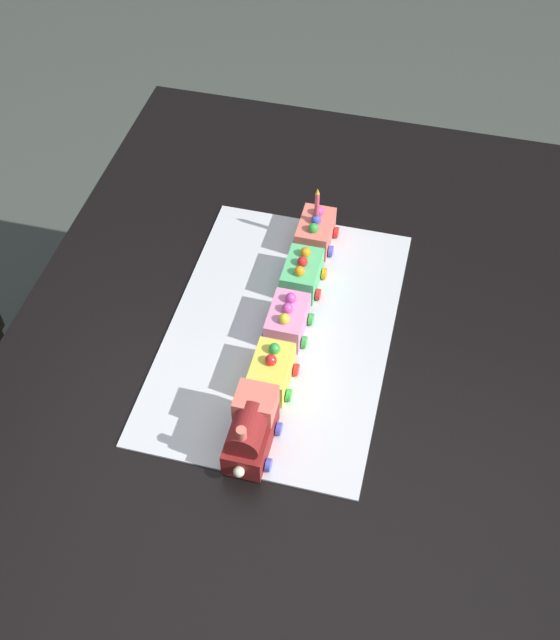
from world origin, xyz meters
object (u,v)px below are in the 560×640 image
(cake_car_tanker_bubblegum, at_px, (288,320))
(cake_car_hopper_coral, at_px, (316,232))
(cake_car_gondola_lemon, at_px, (272,372))
(cake_car_flatbed_mint_green, at_px, (303,274))
(cake_locomotive, at_px, (252,429))
(dining_table, at_px, (285,373))
(birthday_candle, at_px, (318,203))

(cake_car_tanker_bubblegum, distance_m, cake_car_hopper_coral, 0.24)
(cake_car_gondola_lemon, xyz_separation_m, cake_car_flatbed_mint_green, (0.24, -0.00, 0.00))
(cake_locomotive, bearing_deg, cake_car_tanker_bubblegum, -0.00)
(dining_table, bearing_deg, cake_locomotive, -179.51)
(cake_car_tanker_bubblegum, relative_size, birthday_candle, 1.51)
(dining_table, bearing_deg, cake_car_gondola_lemon, -178.89)
(cake_car_flatbed_mint_green, bearing_deg, cake_car_gondola_lemon, 180.00)
(dining_table, relative_size, cake_car_flatbed_mint_green, 14.00)
(dining_table, relative_size, cake_car_gondola_lemon, 14.00)
(cake_car_gondola_lemon, xyz_separation_m, cake_car_tanker_bubblegum, (0.12, -0.00, 0.00))
(cake_car_flatbed_mint_green, relative_size, cake_car_hopper_coral, 1.00)
(cake_car_flatbed_mint_green, bearing_deg, birthday_candle, 0.00)
(cake_car_hopper_coral, bearing_deg, dining_table, 179.55)
(birthday_candle, bearing_deg, cake_car_gondola_lemon, -180.00)
(dining_table, xyz_separation_m, cake_car_hopper_coral, (0.25, -0.00, 0.14))
(cake_car_gondola_lemon, height_order, cake_car_hopper_coral, same)
(cake_locomotive, distance_m, cake_car_gondola_lemon, 0.13)
(cake_car_gondola_lemon, distance_m, birthday_candle, 0.36)
(cake_car_tanker_bubblegum, height_order, cake_car_flatbed_mint_green, same)
(cake_car_tanker_bubblegum, bearing_deg, cake_car_gondola_lemon, 180.00)
(cake_car_tanker_bubblegum, height_order, cake_car_hopper_coral, same)
(cake_locomotive, distance_m, cake_car_flatbed_mint_green, 0.37)
(cake_car_gondola_lemon, xyz_separation_m, birthday_candle, (0.36, 0.00, 0.08))
(cake_car_tanker_bubblegum, bearing_deg, dining_table, 172.68)
(cake_car_tanker_bubblegum, relative_size, cake_car_flatbed_mint_green, 1.00)
(cake_car_gondola_lemon, bearing_deg, dining_table, 1.11)
(dining_table, height_order, cake_locomotive, cake_locomotive)
(birthday_candle, bearing_deg, cake_locomotive, 180.00)
(dining_table, distance_m, birthday_candle, 0.33)
(dining_table, height_order, cake_car_tanker_bubblegum, cake_car_tanker_bubblegum)
(dining_table, distance_m, cake_car_gondola_lemon, 0.17)
(cake_locomotive, distance_m, cake_car_hopper_coral, 0.48)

